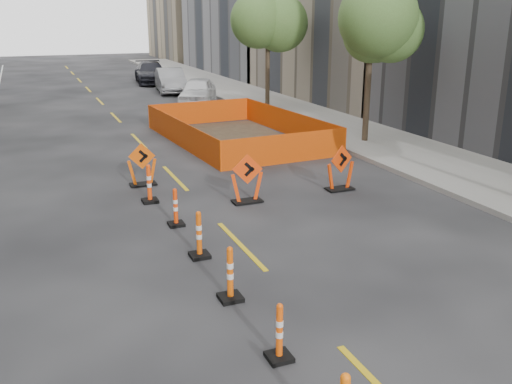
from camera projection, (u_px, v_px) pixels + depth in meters
name	position (u px, v px, depth m)	size (l,w,h in m)	color
ground_plane	(325.00, 331.00, 9.52)	(140.00, 140.00, 0.00)	black
sidewalk_right	(377.00, 141.00, 23.33)	(4.00, 90.00, 0.15)	gray
tree_r_b	(371.00, 28.00, 21.78)	(2.80, 2.80, 5.95)	#382B1E
tree_r_c	(268.00, 24.00, 30.61)	(2.80, 2.80, 5.95)	#382B1E
channelizer_2	(279.00, 332.00, 8.62)	(0.38, 0.38, 0.96)	#E34C09
channelizer_3	(230.00, 274.00, 10.41)	(0.42, 0.42, 1.06)	#DB5109
channelizer_4	(199.00, 234.00, 12.26)	(0.42, 0.42, 1.06)	#D84E09
channelizer_5	(176.00, 207.00, 14.11)	(0.38, 0.38, 0.97)	#E43909
channelizer_6	(149.00, 183.00, 15.85)	(0.43, 0.43, 1.10)	#F7410A
chevron_sign_left	(142.00, 164.00, 17.37)	(0.89, 0.53, 1.34)	#DB4F09
chevron_sign_center	(247.00, 179.00, 15.78)	(0.93, 0.56, 1.39)	#ED3C0A
chevron_sign_right	(341.00, 168.00, 16.90)	(0.92, 0.55, 1.38)	red
safety_fence	(237.00, 128.00, 23.60)	(4.99, 8.49, 1.06)	#E8490C
parked_car_near	(198.00, 91.00, 32.76)	(1.81, 4.50, 1.53)	silver
parked_car_mid	(170.00, 81.00, 37.77)	(1.67, 4.78, 1.58)	gray
parked_car_far	(151.00, 73.00, 42.76)	(2.19, 5.39, 1.56)	black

